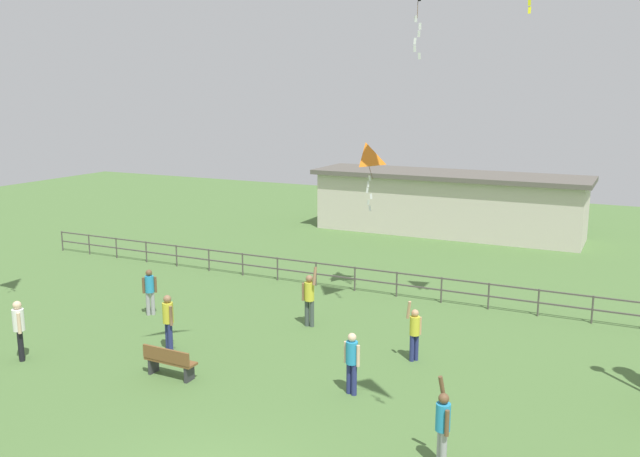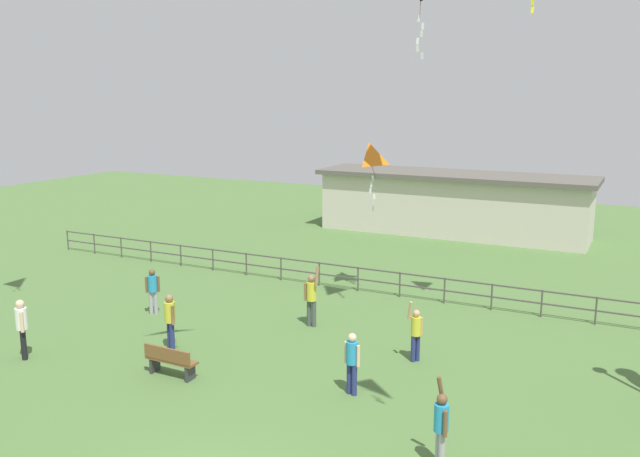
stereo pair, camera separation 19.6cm
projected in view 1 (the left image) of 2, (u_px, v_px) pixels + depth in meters
The scene contains 11 objects.
park_bench at pixel (169, 361), 17.78m from camera, with size 1.51×0.44×0.85m.
person_0 at pixel (150, 289), 22.72m from camera, with size 0.39×0.34×1.59m.
person_1 at pixel (443, 424), 13.41m from camera, with size 0.36×0.48×1.88m.
person_2 at pixel (309, 296), 21.59m from camera, with size 0.53×0.32×2.01m.
person_3 at pixel (19, 326), 18.84m from camera, with size 0.44×0.35×1.74m.
person_5 at pixel (415, 331), 18.82m from camera, with size 0.39×0.40×1.77m.
person_6 at pixel (352, 359), 16.71m from camera, with size 0.47×0.30×1.61m.
person_7 at pixel (168, 319), 19.54m from camera, with size 0.47×0.31×1.69m.
kite_1 at pixel (366, 158), 24.22m from camera, with size 0.78×1.05×2.44m.
waterfront_railing at pixel (418, 283), 24.47m from camera, with size 36.05×0.06×0.95m.
pavilion_building at pixel (448, 203), 35.80m from camera, with size 14.43×3.98×3.27m.
Camera 1 is at (6.81, -8.77, 7.43)m, focal length 37.77 mm.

